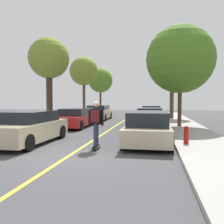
{
  "coord_description": "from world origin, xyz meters",
  "views": [
    {
      "loc": [
        2.8,
        -7.9,
        1.83
      ],
      "look_at": [
        0.19,
        6.93,
        1.13
      ],
      "focal_mm": 39.12,
      "sensor_mm": 36.0,
      "label": 1
    }
  ],
  "objects_px": {
    "parked_car_right_near": "(151,118)",
    "skateboarder": "(96,121)",
    "parked_car_left_nearest": "(29,128)",
    "fire_hydrant": "(186,135)",
    "parked_car_left_near": "(76,118)",
    "street_tree_right_near": "(172,64)",
    "parked_car_right_nearest": "(148,128)",
    "street_tree_right_nearest": "(180,59)",
    "street_tree_left_near": "(84,71)",
    "parked_car_right_far": "(152,113)",
    "street_tree_left_nearest": "(49,59)",
    "parked_car_left_far": "(99,113)",
    "skateboard": "(96,147)",
    "street_tree_left_far": "(100,80)"
  },
  "relations": [
    {
      "from": "parked_car_left_near",
      "to": "street_tree_left_near",
      "type": "xyz_separation_m",
      "value": [
        -1.91,
        8.28,
        4.18
      ]
    },
    {
      "from": "street_tree_left_near",
      "to": "fire_hydrant",
      "type": "height_order",
      "value": "street_tree_left_near"
    },
    {
      "from": "parked_car_right_nearest",
      "to": "fire_hydrant",
      "type": "bearing_deg",
      "value": -19.82
    },
    {
      "from": "street_tree_left_far",
      "to": "skateboard",
      "type": "distance_m",
      "value": 24.2
    },
    {
      "from": "parked_car_right_nearest",
      "to": "parked_car_right_near",
      "type": "height_order",
      "value": "parked_car_right_nearest"
    },
    {
      "from": "parked_car_right_near",
      "to": "parked_car_right_far",
      "type": "bearing_deg",
      "value": 89.99
    },
    {
      "from": "parked_car_right_near",
      "to": "skateboarder",
      "type": "distance_m",
      "value": 7.78
    },
    {
      "from": "street_tree_right_nearest",
      "to": "skateboarder",
      "type": "relative_size",
      "value": 3.92
    },
    {
      "from": "parked_car_left_far",
      "to": "skateboarder",
      "type": "distance_m",
      "value": 14.37
    },
    {
      "from": "parked_car_left_far",
      "to": "parked_car_right_nearest",
      "type": "bearing_deg",
      "value": -67.73
    },
    {
      "from": "parked_car_left_far",
      "to": "skateboarder",
      "type": "height_order",
      "value": "skateboarder"
    },
    {
      "from": "street_tree_left_nearest",
      "to": "fire_hydrant",
      "type": "xyz_separation_m",
      "value": [
        8.46,
        -6.01,
        -4.2
      ]
    },
    {
      "from": "parked_car_right_nearest",
      "to": "parked_car_right_near",
      "type": "xyz_separation_m",
      "value": [
        -0.0,
        5.88,
        -0.01
      ]
    },
    {
      "from": "street_tree_right_nearest",
      "to": "street_tree_left_near",
      "type": "bearing_deg",
      "value": 139.88
    },
    {
      "from": "fire_hydrant",
      "to": "street_tree_right_nearest",
      "type": "bearing_deg",
      "value": 86.65
    },
    {
      "from": "parked_car_right_far",
      "to": "skateboarder",
      "type": "xyz_separation_m",
      "value": [
        -1.9,
        -13.78,
        0.41
      ]
    },
    {
      "from": "parked_car_right_far",
      "to": "street_tree_left_nearest",
      "type": "bearing_deg",
      "value": -136.31
    },
    {
      "from": "street_tree_left_near",
      "to": "skateboard",
      "type": "relative_size",
      "value": 7.28
    },
    {
      "from": "street_tree_left_far",
      "to": "parked_car_right_near",
      "type": "bearing_deg",
      "value": -66.13
    },
    {
      "from": "street_tree_right_near",
      "to": "fire_hydrant",
      "type": "distance_m",
      "value": 15.65
    },
    {
      "from": "parked_car_left_near",
      "to": "street_tree_left_nearest",
      "type": "distance_m",
      "value": 4.46
    },
    {
      "from": "parked_car_right_far",
      "to": "skateboard",
      "type": "bearing_deg",
      "value": -97.89
    },
    {
      "from": "street_tree_right_near",
      "to": "fire_hydrant",
      "type": "bearing_deg",
      "value": -91.56
    },
    {
      "from": "parked_car_right_near",
      "to": "street_tree_right_nearest",
      "type": "distance_m",
      "value": 4.38
    },
    {
      "from": "parked_car_left_far",
      "to": "street_tree_right_near",
      "type": "height_order",
      "value": "street_tree_right_near"
    },
    {
      "from": "parked_car_right_far",
      "to": "parked_car_right_nearest",
      "type": "bearing_deg",
      "value": -90.0
    },
    {
      "from": "parked_car_left_nearest",
      "to": "street_tree_left_nearest",
      "type": "height_order",
      "value": "street_tree_left_nearest"
    },
    {
      "from": "skateboarder",
      "to": "parked_car_left_near",
      "type": "bearing_deg",
      "value": 113.57
    },
    {
      "from": "parked_car_right_nearest",
      "to": "street_tree_left_near",
      "type": "distance_m",
      "value": 16.05
    },
    {
      "from": "parked_car_left_near",
      "to": "parked_car_left_far",
      "type": "bearing_deg",
      "value": 90.0
    },
    {
      "from": "street_tree_left_near",
      "to": "parked_car_right_nearest",
      "type": "bearing_deg",
      "value": -63.31
    },
    {
      "from": "parked_car_right_far",
      "to": "parked_car_left_near",
      "type": "bearing_deg",
      "value": -127.7
    },
    {
      "from": "parked_car_left_far",
      "to": "skateboard",
      "type": "bearing_deg",
      "value": -77.28
    },
    {
      "from": "parked_car_right_nearest",
      "to": "skateboarder",
      "type": "distance_m",
      "value": 2.56
    },
    {
      "from": "parked_car_left_near",
      "to": "parked_car_right_nearest",
      "type": "distance_m",
      "value": 7.53
    },
    {
      "from": "fire_hydrant",
      "to": "parked_car_left_near",
      "type": "bearing_deg",
      "value": 137.0
    },
    {
      "from": "parked_car_right_near",
      "to": "street_tree_right_nearest",
      "type": "xyz_separation_m",
      "value": [
        1.91,
        0.5,
        3.91
      ]
    },
    {
      "from": "parked_car_right_far",
      "to": "street_tree_left_far",
      "type": "xyz_separation_m",
      "value": [
        -6.96,
        9.5,
        3.87
      ]
    },
    {
      "from": "parked_car_left_far",
      "to": "street_tree_right_near",
      "type": "relative_size",
      "value": 0.63
    },
    {
      "from": "parked_car_right_near",
      "to": "skateboard",
      "type": "distance_m",
      "value": 7.76
    },
    {
      "from": "parked_car_right_far",
      "to": "fire_hydrant",
      "type": "xyz_separation_m",
      "value": [
        1.5,
        -12.66,
        -0.18
      ]
    },
    {
      "from": "parked_car_right_far",
      "to": "street_tree_left_near",
      "type": "xyz_separation_m",
      "value": [
        -6.96,
        1.73,
        4.17
      ]
    },
    {
      "from": "skateboarder",
      "to": "street_tree_left_near",
      "type": "bearing_deg",
      "value": 108.07
    },
    {
      "from": "parked_car_left_far",
      "to": "fire_hydrant",
      "type": "relative_size",
      "value": 6.37
    },
    {
      "from": "street_tree_left_nearest",
      "to": "fire_hydrant",
      "type": "bearing_deg",
      "value": -35.37
    },
    {
      "from": "parked_car_right_nearest",
      "to": "street_tree_right_near",
      "type": "height_order",
      "value": "street_tree_right_near"
    },
    {
      "from": "parked_car_left_far",
      "to": "skateboard",
      "type": "height_order",
      "value": "parked_car_left_far"
    },
    {
      "from": "parked_car_left_far",
      "to": "parked_car_left_near",
      "type": "bearing_deg",
      "value": -90.0
    },
    {
      "from": "parked_car_left_far",
      "to": "street_tree_right_nearest",
      "type": "bearing_deg",
      "value": -40.62
    },
    {
      "from": "parked_car_left_nearest",
      "to": "parked_car_right_near",
      "type": "distance_m",
      "value": 8.43
    }
  ]
}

